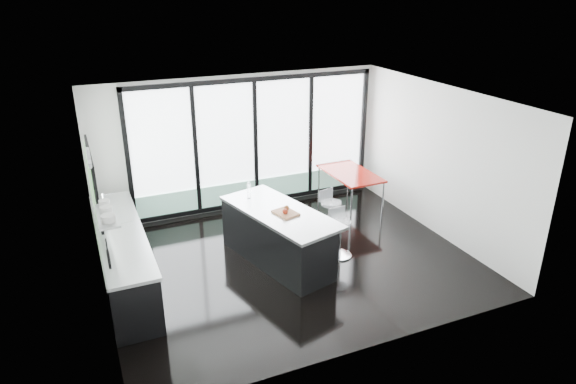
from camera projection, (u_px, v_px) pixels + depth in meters
name	position (u px, v px, depth m)	size (l,w,h in m)	color
floor	(290.00, 260.00, 8.86)	(6.00, 5.00, 0.00)	black
ceiling	(290.00, 100.00, 7.80)	(6.00, 5.00, 0.00)	white
wall_back	(254.00, 149.00, 10.57)	(6.00, 0.09, 2.80)	silver
wall_front	(372.00, 255.00, 6.21)	(6.00, 0.00, 2.80)	silver
wall_left	(94.00, 199.00, 7.41)	(0.26, 5.00, 2.80)	silver
wall_right	(439.00, 161.00, 9.43)	(0.00, 5.00, 2.80)	silver
counter_cabinets	(124.00, 257.00, 8.04)	(0.69, 3.24, 1.36)	black
island	(277.00, 236.00, 8.66)	(1.52, 2.46, 1.21)	black
bar_stool_near	(340.00, 239.00, 8.89)	(0.42, 0.42, 0.67)	silver
bar_stool_far	(331.00, 219.00, 9.61)	(0.43, 0.43, 0.69)	silver
red_table	(350.00, 190.00, 10.80)	(0.84, 1.48, 0.79)	maroon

